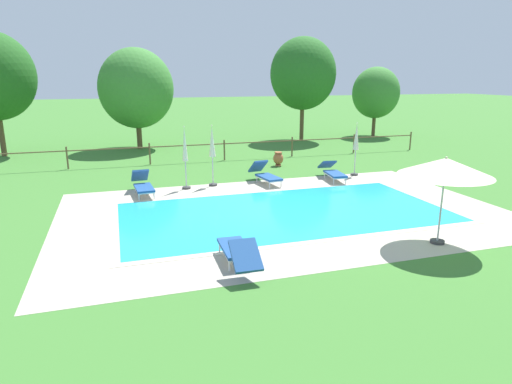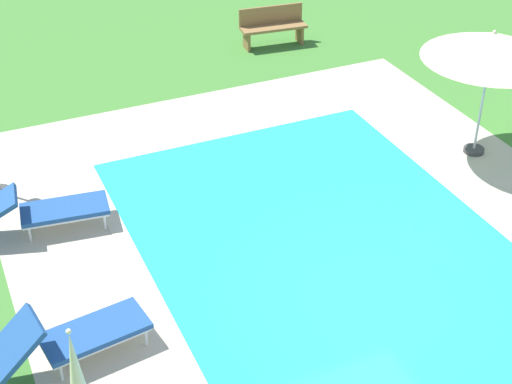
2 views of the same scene
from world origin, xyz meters
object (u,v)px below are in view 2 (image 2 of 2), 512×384
object	(u,v)px
sun_lounger_north_near_steps	(44,210)
wooden_bench_lawn_side	(273,25)
patio_umbrella_open_foreground	(492,46)
sun_lounger_north_far	(72,336)

from	to	relation	value
sun_lounger_north_near_steps	wooden_bench_lawn_side	bearing A→B (deg)	-50.40
patio_umbrella_open_foreground	wooden_bench_lawn_side	world-z (taller)	patio_umbrella_open_foreground
sun_lounger_north_near_steps	sun_lounger_north_far	distance (m)	2.88
sun_lounger_north_far	wooden_bench_lawn_side	size ratio (longest dim) A/B	1.33
sun_lounger_north_far	patio_umbrella_open_foreground	xyz separation A→B (m)	(2.11, -7.59, 1.62)
sun_lounger_north_far	patio_umbrella_open_foreground	distance (m)	8.05
patio_umbrella_open_foreground	sun_lounger_north_far	bearing A→B (deg)	105.53
sun_lounger_north_near_steps	sun_lounger_north_far	xyz separation A→B (m)	(-2.87, 0.23, 0.02)
sun_lounger_north_near_steps	patio_umbrella_open_foreground	bearing A→B (deg)	-95.87
sun_lounger_north_far	patio_umbrella_open_foreground	size ratio (longest dim) A/B	0.89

